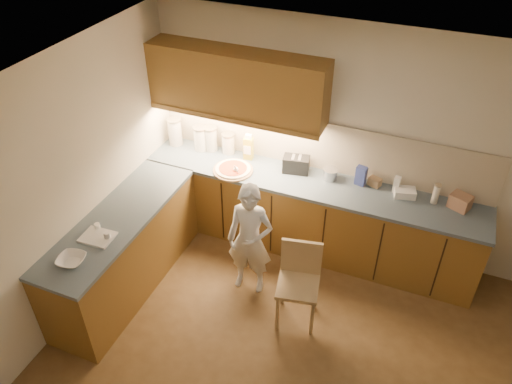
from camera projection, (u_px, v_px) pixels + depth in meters
room at (296, 235)px, 3.57m from camera, size 4.54×4.50×2.62m
l_counter at (247, 226)px, 5.50m from camera, size 3.77×2.62×0.92m
backsplash at (319, 146)px, 5.43m from camera, size 3.75×0.02×0.58m
upper_cabinets at (237, 84)px, 5.20m from camera, size 1.95×0.36×0.73m
pizza_on_board at (233, 170)px, 5.54m from camera, size 0.45×0.45×0.18m
child at (250, 240)px, 5.04m from camera, size 0.50×0.36×1.30m
wooden_chair at (299, 277)px, 4.82m from camera, size 0.47×0.47×0.88m
mixing_bowl at (71, 260)px, 4.39m from camera, size 0.28×0.28×0.06m
canister_a at (175, 132)px, 5.92m from camera, size 0.17×0.17×0.34m
canister_b at (201, 138)px, 5.83m from camera, size 0.17×0.17×0.30m
canister_c at (211, 139)px, 5.82m from camera, size 0.16×0.16×0.30m
canister_d at (228, 143)px, 5.79m from camera, size 0.15×0.15×0.25m
oil_jug at (248, 148)px, 5.67m from camera, size 0.11×0.09×0.32m
toaster at (296, 164)px, 5.49m from camera, size 0.31×0.21×0.19m
steel_pot at (330, 174)px, 5.39m from camera, size 0.16×0.16×0.13m
blue_box at (361, 176)px, 5.29m from camera, size 0.12×0.10×0.22m
card_box_a at (375, 182)px, 5.31m from camera, size 0.15×0.13×0.09m
white_bottle at (397, 184)px, 5.19m from camera, size 0.07×0.07×0.18m
flat_pack at (405, 193)px, 5.16m from camera, size 0.24×0.20×0.09m
tall_jar at (436, 194)px, 5.03m from camera, size 0.07×0.07×0.23m
card_box_b at (460, 202)px, 4.98m from camera, size 0.24×0.22×0.15m
dough_cloth at (98, 237)px, 4.66m from camera, size 0.31×0.25×0.02m
spice_jar_a at (97, 227)px, 4.74m from camera, size 0.05×0.05×0.07m
spice_jar_b at (107, 236)px, 4.63m from camera, size 0.08×0.08×0.08m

